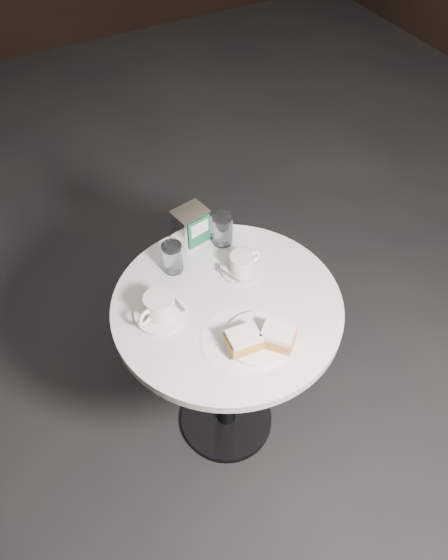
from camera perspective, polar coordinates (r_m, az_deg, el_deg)
The scene contains 9 objects.
ground at distance 2.27m, azimuth 0.25°, elevation -14.45°, with size 7.00×7.00×0.00m, color black.
cafe_table at distance 1.80m, azimuth 0.30°, elevation -6.44°, with size 0.70×0.70×0.74m.
sugar_spill at distance 1.56m, azimuth 2.03°, elevation -6.16°, with size 0.25×0.25×0.00m, color white.
beignet_plate at distance 1.53m, azimuth 3.75°, elevation -6.09°, with size 0.25×0.25×0.06m.
coffee_cup_left at distance 1.59m, azimuth -6.77°, elevation -2.93°, with size 0.20×0.20×0.08m.
coffee_cup_right at distance 1.71m, azimuth 1.86°, elevation 1.63°, with size 0.14×0.14×0.07m.
water_glass_left at distance 1.70m, azimuth -5.40°, elevation 2.33°, with size 0.07×0.07×0.10m.
water_glass_right at distance 1.78m, azimuth -0.16°, elevation 5.32°, with size 0.07×0.07×0.11m.
napkin_dispenser at distance 1.79m, azimuth -3.44°, elevation 5.66°, with size 0.12×0.11×0.12m.
Camera 1 is at (-0.50, -0.91, 2.01)m, focal length 35.00 mm.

